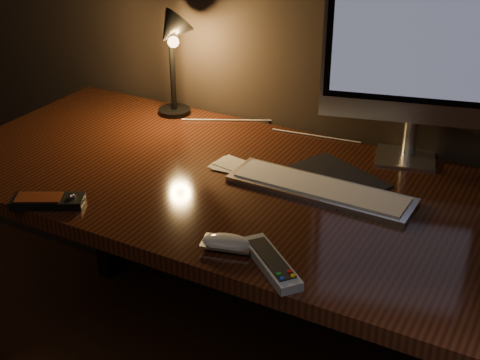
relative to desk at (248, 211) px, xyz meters
The scene contains 10 objects.
desk is the anchor object (origin of this frame).
monitor 0.61m from the desk, 36.83° to the left, with size 0.47×0.18×0.51m.
keyboard 0.26m from the desk, ahead, with size 0.47×0.13×0.02m, color silver.
mousepad 0.25m from the desk, 13.08° to the left, with size 0.25×0.20×0.00m, color black.
mouse 0.41m from the desk, 68.71° to the right, with size 0.11×0.06×0.02m, color white.
media_remote 0.54m from the desk, 129.45° to the right, with size 0.18×0.14×0.03m.
tv_remote 0.47m from the desk, 55.82° to the right, with size 0.18×0.16×0.03m.
papers 0.14m from the desk, 169.79° to the right, with size 0.12×0.08×0.01m, color white.
desk_lamp 0.56m from the desk, 150.67° to the left, with size 0.16×0.17×0.34m.
cable 0.30m from the desk, 104.81° to the left, with size 0.00×0.00×0.55m, color white.
Camera 1 is at (0.74, 0.53, 1.54)m, focal length 50.00 mm.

